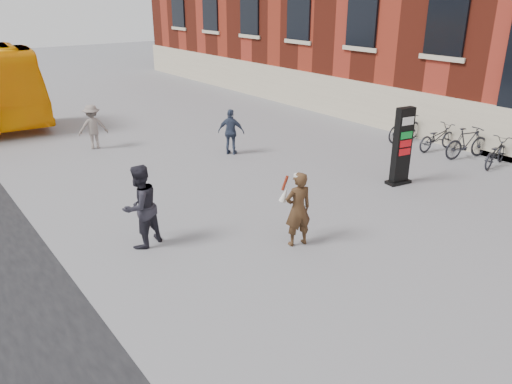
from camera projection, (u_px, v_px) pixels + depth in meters
ground at (327, 250)px, 11.21m from camera, size 100.00×100.00×0.00m
info_pylon at (402, 147)px, 14.70m from camera, size 0.80×0.49×2.33m
woman at (298, 208)px, 11.16m from camera, size 0.76×0.71×1.75m
pedestrian_a at (140, 207)px, 11.08m from camera, size 1.12×0.99×1.93m
pedestrian_b at (93, 127)px, 18.24m from camera, size 1.16×0.83×1.63m
pedestrian_c at (231, 132)px, 17.59m from camera, size 0.92×0.97×1.62m
bike_4 at (496, 153)px, 16.50m from camera, size 1.84×0.93×0.92m
bike_5 at (467, 143)px, 17.25m from camera, size 1.90×0.97×1.10m
bike_6 at (437, 137)px, 18.16m from camera, size 1.86×0.78×0.95m
bike_7 at (405, 128)px, 19.21m from camera, size 1.83×0.57×1.09m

